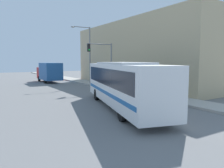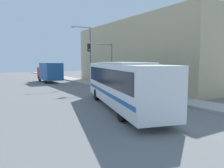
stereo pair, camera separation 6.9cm
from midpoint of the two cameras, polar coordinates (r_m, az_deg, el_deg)
The scene contains 11 objects.
ground_plane at distance 14.10m, azimuth 7.04°, elevation -7.96°, with size 120.00×120.00×0.00m, color slate.
sidewalk at distance 34.04m, azimuth -6.35°, elevation 0.42°, with size 2.64×70.00×0.18m.
building_facade at distance 30.34m, azimuth 6.62°, elevation 7.69°, with size 6.00×24.41×8.59m.
city_bus at distance 15.60m, azimuth 2.74°, elevation 0.56°, with size 5.69×12.28×3.31m.
delivery_truck at distance 36.31m, azimuth -15.90°, elevation 3.09°, with size 2.49×6.57×3.09m.
fire_hydrant at distance 19.94m, azimuth 12.15°, elevation -2.31°, with size 0.23×0.31×0.75m.
traffic_light_pole at distance 25.89m, azimuth -2.16°, elevation 6.98°, with size 3.28×0.35×5.31m.
parking_meter at distance 24.78m, azimuth 2.10°, elevation 0.57°, with size 0.14×0.14×1.27m.
street_lamp at distance 31.71m, azimuth -6.25°, elevation 8.76°, with size 2.93×0.28×8.02m.
pedestrian_near_corner at distance 20.94m, azimuth 11.57°, elevation -0.62°, with size 0.34×0.34×1.65m.
pedestrian_mid_block at distance 29.10m, azimuth -0.95°, elevation 1.41°, with size 0.34×0.34×1.71m.
Camera 2 is at (-8.51, -10.70, 3.40)m, focal length 35.00 mm.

